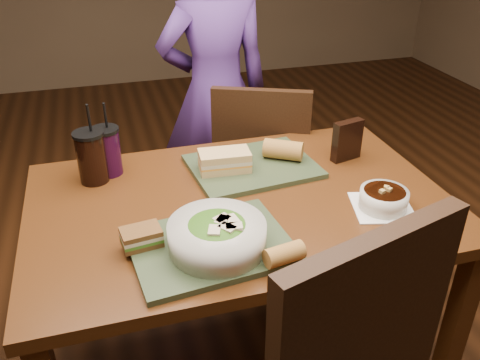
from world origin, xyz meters
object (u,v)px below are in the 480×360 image
object	(u,v)px
chip_bag	(347,140)
sandwich_near	(141,237)
dining_table	(240,223)
chair_far	(253,170)
soup_bowl	(384,199)
cup_cola	(92,157)
baguette_near	(284,254)
tray_near	(211,246)
tray_far	(253,166)
salad_bowl	(217,234)
baguette_far	(283,150)
cup_berry	(107,151)
sandwich_far	(225,161)
diner	(215,93)

from	to	relation	value
chip_bag	sandwich_near	bearing A→B (deg)	-170.26
dining_table	chair_far	bearing A→B (deg)	68.57
soup_bowl	cup_cola	distance (m)	0.93
baguette_near	soup_bowl	bearing A→B (deg)	25.01
soup_bowl	sandwich_near	size ratio (longest dim) A/B	1.92
tray_near	tray_far	bearing A→B (deg)	58.68
dining_table	salad_bowl	distance (m)	0.32
dining_table	soup_bowl	xyz separation A→B (m)	(0.40, -0.17, 0.12)
baguette_far	cup_cola	xyz separation A→B (m)	(-0.65, 0.06, 0.04)
tray_near	cup_berry	xyz separation A→B (m)	(-0.23, 0.51, 0.08)
baguette_far	cup_berry	size ratio (longest dim) A/B	0.53
dining_table	chip_bag	world-z (taller)	chip_bag
tray_near	baguette_far	size ratio (longest dim) A/B	3.10
tray_near	tray_far	world-z (taller)	same
dining_table	baguette_far	xyz separation A→B (m)	(0.21, 0.19, 0.14)
tray_far	baguette_far	world-z (taller)	baguette_far
chair_far	baguette_far	bearing A→B (deg)	-92.27
salad_bowl	cup_berry	size ratio (longest dim) A/B	1.01
dining_table	sandwich_far	size ratio (longest dim) A/B	7.37
salad_bowl	soup_bowl	bearing A→B (deg)	7.96
dining_table	diner	distance (m)	0.99
cup_cola	chip_bag	size ratio (longest dim) A/B	1.86
soup_bowl	cup_cola	xyz separation A→B (m)	(-0.83, 0.42, 0.06)
tray_far	chip_bag	world-z (taller)	chip_bag
cup_berry	baguette_near	bearing A→B (deg)	-58.43
baguette_near	diner	bearing A→B (deg)	83.70
dining_table	sandwich_far	bearing A→B (deg)	91.43
diner	tray_far	bearing A→B (deg)	84.27
tray_near	tray_far	xyz separation A→B (m)	(0.25, 0.40, 0.00)
salad_bowl	sandwich_near	bearing A→B (deg)	159.85
salad_bowl	tray_near	bearing A→B (deg)	117.64
sandwich_far	chair_far	bearing A→B (deg)	60.59
tray_far	baguette_far	bearing A→B (deg)	5.69
dining_table	tray_far	bearing A→B (deg)	61.61
baguette_far	cup_berry	world-z (taller)	cup_berry
salad_bowl	soup_bowl	size ratio (longest dim) A/B	1.20
chip_bag	baguette_far	bearing A→B (deg)	157.60
sandwich_near	baguette_near	xyz separation A→B (m)	(0.34, -0.18, 0.00)
sandwich_near	salad_bowl	bearing A→B (deg)	-20.15
sandwich_far	sandwich_near	bearing A→B (deg)	-132.77
baguette_near	cup_cola	xyz separation A→B (m)	(-0.44, 0.60, 0.05)
diner	cup_cola	world-z (taller)	diner
chair_far	cup_cola	size ratio (longest dim) A/B	3.38
sandwich_far	cup_cola	bearing A→B (deg)	169.48
chair_far	tray_near	distance (m)	0.92
soup_bowl	salad_bowl	bearing A→B (deg)	-172.04
dining_table	chair_far	distance (m)	0.65
soup_bowl	sandwich_far	distance (m)	0.53
soup_bowl	baguette_near	distance (m)	0.43
sandwich_near	tray_far	bearing A→B (deg)	40.22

